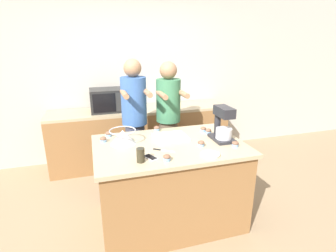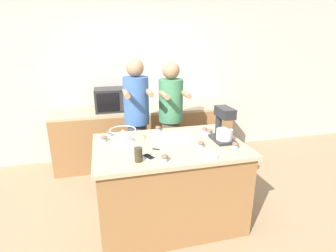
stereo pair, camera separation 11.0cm
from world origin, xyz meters
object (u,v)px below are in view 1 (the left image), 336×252
at_px(mixing_bowl, 123,136).
at_px(cupcake_5, 157,128).
at_px(cupcake_4, 108,134).
at_px(cupcake_2, 201,144).
at_px(person_left, 135,123).
at_px(microwave_oven, 106,100).
at_px(cell_phone, 150,157).
at_px(drinking_glass, 141,155).
at_px(baking_tray, 170,137).
at_px(stand_mixer, 223,126).
at_px(cupcake_3, 167,158).
at_px(cupcake_0, 203,129).
at_px(cupcake_7, 103,139).
at_px(cupcake_6, 208,131).
at_px(knife, 162,150).
at_px(small_plate, 210,154).
at_px(cupcake_1, 235,144).
at_px(person_right, 168,122).

relative_size(mixing_bowl, cupcake_5, 4.01).
bearing_deg(cupcake_4, cupcake_2, -32.54).
relative_size(person_left, cupcake_5, 25.24).
relative_size(microwave_oven, cell_phone, 2.94).
bearing_deg(mixing_bowl, drinking_glass, -79.06).
bearing_deg(cell_phone, cupcake_5, 71.19).
bearing_deg(baking_tray, microwave_oven, 112.13).
distance_m(stand_mixer, cupcake_3, 0.79).
distance_m(cupcake_0, cupcake_7, 1.14).
bearing_deg(cupcake_5, cupcake_2, -62.13).
bearing_deg(cupcake_3, microwave_oven, 101.02).
xyz_separation_m(stand_mixer, cupcake_4, (-1.16, 0.45, -0.13)).
xyz_separation_m(baking_tray, drinking_glass, (-0.42, -0.48, 0.05)).
relative_size(mixing_bowl, cupcake_6, 4.01).
bearing_deg(cupcake_3, cell_phone, 142.04).
distance_m(cell_phone, cupcake_3, 0.16).
bearing_deg(knife, small_plate, -30.93).
relative_size(person_left, cupcake_1, 25.24).
bearing_deg(person_left, microwave_oven, 110.13).
xyz_separation_m(microwave_oven, drinking_glass, (0.15, -1.88, -0.10)).
bearing_deg(cupcake_0, knife, -147.02).
distance_m(person_right, cell_phone, 1.15).
height_order(person_left, cupcake_1, person_left).
distance_m(baking_tray, cupcake_1, 0.69).
xyz_separation_m(cell_phone, drinking_glass, (-0.10, -0.05, 0.06)).
relative_size(cupcake_0, cupcake_5, 1.00).
bearing_deg(cupcake_4, drinking_glass, -73.22).
relative_size(cupcake_1, cupcake_3, 1.00).
xyz_separation_m(person_right, cupcake_1, (0.39, -1.03, 0.04)).
height_order(stand_mixer, cupcake_2, stand_mixer).
bearing_deg(cupcake_3, cupcake_6, 39.68).
distance_m(cupcake_0, cupcake_5, 0.54).
bearing_deg(person_right, small_plate, -87.17).
height_order(person_right, cupcake_3, person_right).
bearing_deg(cupcake_7, cupcake_6, -3.74).
bearing_deg(cupcake_7, cupcake_1, -22.04).
xyz_separation_m(cupcake_0, cupcake_4, (-1.07, 0.15, 0.00)).
height_order(person_left, microwave_oven, person_left).
bearing_deg(cupcake_6, cupcake_3, -140.32).
height_order(mixing_bowl, cupcake_4, mixing_bowl).
xyz_separation_m(baking_tray, cell_phone, (-0.32, -0.43, -0.01)).
bearing_deg(mixing_bowl, knife, -40.59).
relative_size(microwave_oven, drinking_glass, 3.68).
bearing_deg(person_right, drinking_glass, -118.03).
distance_m(stand_mixer, small_plate, 0.47).
distance_m(baking_tray, cell_phone, 0.53).
bearing_deg(cell_phone, cupcake_7, 126.48).
bearing_deg(cupcake_0, stand_mixer, -74.08).
distance_m(cell_phone, drinking_glass, 0.13).
bearing_deg(cupcake_1, knife, 170.67).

